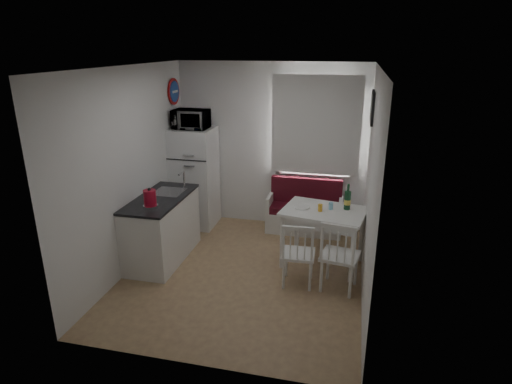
% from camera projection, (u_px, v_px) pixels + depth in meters
% --- Properties ---
extents(floor, '(3.00, 3.50, 0.02)m').
position_uv_depth(floor, '(244.00, 273.00, 5.61)').
color(floor, '#8F6D4C').
rests_on(floor, ground).
extents(ceiling, '(3.00, 3.50, 0.02)m').
position_uv_depth(ceiling, '(242.00, 67.00, 4.76)').
color(ceiling, white).
rests_on(ceiling, wall_back).
extents(wall_back, '(3.00, 0.02, 2.60)m').
position_uv_depth(wall_back, '(271.00, 146.00, 6.79)').
color(wall_back, white).
rests_on(wall_back, floor).
extents(wall_front, '(3.00, 0.02, 2.60)m').
position_uv_depth(wall_front, '(190.00, 239.00, 3.58)').
color(wall_front, white).
rests_on(wall_front, floor).
extents(wall_left, '(0.02, 3.50, 2.60)m').
position_uv_depth(wall_left, '(131.00, 170.00, 5.51)').
color(wall_left, white).
rests_on(wall_left, floor).
extents(wall_right, '(0.02, 3.50, 2.60)m').
position_uv_depth(wall_right, '(371.00, 187.00, 4.86)').
color(wall_right, white).
rests_on(wall_right, floor).
extents(window, '(1.22, 0.06, 1.47)m').
position_uv_depth(window, '(316.00, 128.00, 6.51)').
color(window, white).
rests_on(window, wall_back).
extents(curtain, '(1.35, 0.02, 1.50)m').
position_uv_depth(curtain, '(316.00, 126.00, 6.43)').
color(curtain, white).
rests_on(curtain, wall_back).
extents(kitchen_counter, '(0.62, 1.32, 1.16)m').
position_uv_depth(kitchen_counter, '(162.00, 228.00, 5.86)').
color(kitchen_counter, white).
rests_on(kitchen_counter, floor).
extents(wall_sign, '(0.03, 0.40, 0.40)m').
position_uv_depth(wall_sign, '(174.00, 92.00, 6.55)').
color(wall_sign, '#184293').
rests_on(wall_sign, wall_left).
extents(picture_frame, '(0.04, 0.52, 0.42)m').
position_uv_depth(picture_frame, '(372.00, 107.00, 5.63)').
color(picture_frame, black).
rests_on(picture_frame, wall_right).
extents(bench, '(1.18, 0.45, 0.84)m').
position_uv_depth(bench, '(304.00, 215.00, 6.78)').
color(bench, white).
rests_on(bench, floor).
extents(dining_table, '(1.17, 0.92, 0.79)m').
position_uv_depth(dining_table, '(324.00, 216.00, 5.61)').
color(dining_table, white).
rests_on(dining_table, floor).
extents(chair_left, '(0.42, 0.40, 0.45)m').
position_uv_depth(chair_left, '(298.00, 249.00, 5.12)').
color(chair_left, white).
rests_on(chair_left, floor).
extents(chair_right, '(0.50, 0.48, 0.49)m').
position_uv_depth(chair_right, '(340.00, 250.00, 4.99)').
color(chair_right, white).
rests_on(chair_right, floor).
extents(fridge, '(0.64, 0.64, 1.61)m').
position_uv_depth(fridge, '(195.00, 178.00, 6.89)').
color(fridge, white).
rests_on(fridge, floor).
extents(microwave, '(0.53, 0.36, 0.29)m').
position_uv_depth(microwave, '(191.00, 119.00, 6.53)').
color(microwave, white).
rests_on(microwave, fridge).
extents(kettle, '(0.19, 0.19, 0.25)m').
position_uv_depth(kettle, '(150.00, 198.00, 5.32)').
color(kettle, '#A70D23').
rests_on(kettle, kitchen_counter).
extents(wine_bottle, '(0.09, 0.09, 0.35)m').
position_uv_depth(wine_bottle, '(348.00, 197.00, 5.55)').
color(wine_bottle, '#133D20').
rests_on(wine_bottle, dining_table).
extents(drinking_glass_orange, '(0.06, 0.06, 0.10)m').
position_uv_depth(drinking_glass_orange, '(320.00, 208.00, 5.53)').
color(drinking_glass_orange, gold).
rests_on(drinking_glass_orange, dining_table).
extents(drinking_glass_blue, '(0.06, 0.06, 0.09)m').
position_uv_depth(drinking_glass_blue, '(331.00, 206.00, 5.59)').
color(drinking_glass_blue, '#87C8E6').
rests_on(drinking_glass_blue, dining_table).
extents(plate, '(0.22, 0.22, 0.02)m').
position_uv_depth(plate, '(302.00, 207.00, 5.66)').
color(plate, white).
rests_on(plate, dining_table).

